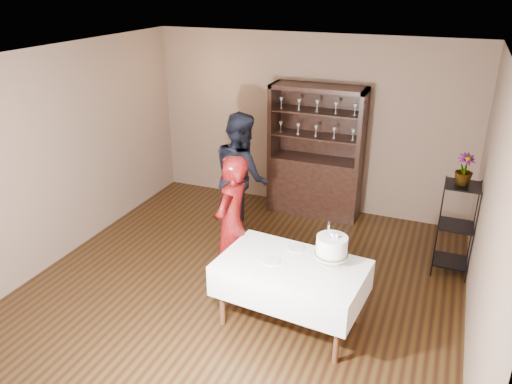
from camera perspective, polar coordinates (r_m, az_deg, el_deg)
floor at (r=6.19m, az=-1.16°, el=-10.29°), size 5.00×5.00×0.00m
ceiling at (r=5.20m, az=-1.41°, el=15.27°), size 5.00×5.00×0.00m
back_wall at (r=7.79m, az=6.07°, el=7.78°), size 5.00×0.02×2.70m
wall_left at (r=6.88m, az=-20.82°, el=4.22°), size 0.02×5.00×2.70m
wall_right at (r=5.19m, az=25.05°, el=-2.68°), size 0.02×5.00×2.70m
china_hutch at (r=7.73m, az=6.75°, el=2.25°), size 1.40×0.48×2.00m
plant_etagere at (r=6.55m, az=21.91°, el=-3.56°), size 0.42×0.42×1.20m
cake_table at (r=5.25m, az=4.05°, el=-9.81°), size 1.57×1.05×0.74m
woman at (r=5.69m, az=-2.80°, el=-3.80°), size 0.42×0.62×1.67m
man at (r=6.88m, az=-1.66°, el=1.81°), size 1.09×1.11×1.80m
cake at (r=5.10m, az=8.64°, el=-6.25°), size 0.36×0.36×0.49m
plate_near at (r=5.17m, az=1.74°, el=-7.91°), size 0.19×0.19×0.01m
plate_far at (r=5.41m, az=4.54°, el=-6.43°), size 0.23×0.23×0.01m
potted_plant at (r=6.29m, az=22.72°, el=2.40°), size 0.27×0.27×0.37m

